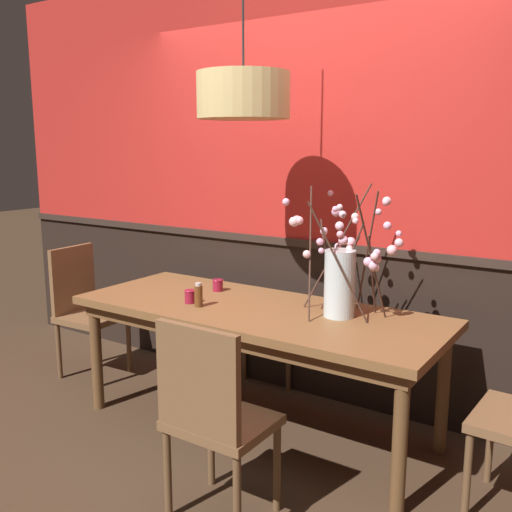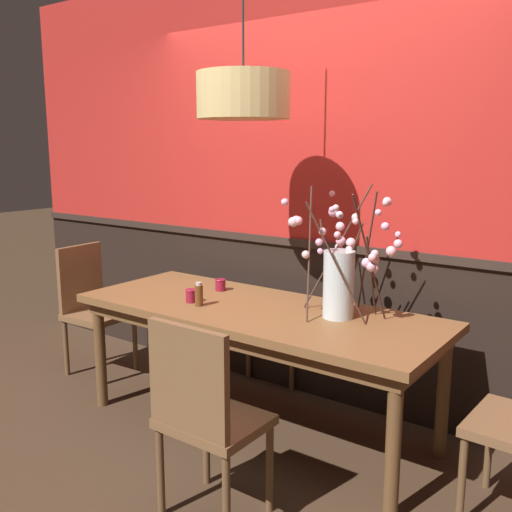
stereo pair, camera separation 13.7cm
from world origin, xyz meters
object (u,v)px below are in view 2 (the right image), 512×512
Objects in this scene: candle_holder_nearer_center at (191,296)px; condiment_bottle at (199,295)px; candle_holder_nearer_edge at (220,285)px; chair_near_side_right at (204,411)px; chair_head_west_end at (92,303)px; dining_table at (256,321)px; vase_with_blossoms at (340,277)px; chair_far_side_left at (288,307)px; pendant_lamp at (243,96)px.

candle_holder_nearer_center is 0.10m from condiment_bottle.
chair_near_side_right is at bearing -53.84° from candle_holder_nearer_edge.
chair_head_west_end is 12.58× the size of candle_holder_nearer_edge.
chair_near_side_right is at bearing -24.91° from chair_head_west_end.
condiment_bottle reaches higher than dining_table.
dining_table is 2.31× the size of chair_near_side_right.
chair_head_west_end is at bearing 172.11° from candle_holder_nearer_center.
vase_with_blossoms reaches higher than chair_head_west_end.
pendant_lamp reaches higher than chair_far_side_left.
vase_with_blossoms is 5.06× the size of condiment_bottle.
vase_with_blossoms is at bearing 2.47° from chair_head_west_end.
chair_near_side_right reaches higher than candle_holder_nearer_edge.
candle_holder_nearer_edge is at bearing 148.26° from pendant_lamp.
chair_far_side_left is at bearing 110.95° from chair_near_side_right.
chair_far_side_left is at bearing 137.93° from vase_with_blossoms.
dining_table is at bearing -69.60° from chair_far_side_left.
chair_head_west_end reaches higher than chair_far_side_left.
chair_far_side_left is 1.47m from chair_head_west_end.
chair_far_side_left is 1.04m from condiment_bottle.
dining_table is 0.89m from chair_far_side_left.
candle_holder_nearer_center is 0.33m from candle_holder_nearer_edge.
chair_near_side_right is 0.90× the size of pendant_lamp.
pendant_lamp is (-0.39, 0.81, 1.42)m from chair_near_side_right.
pendant_lamp reaches higher than vase_with_blossoms.
condiment_bottle is at bearing -89.01° from chair_far_side_left.
pendant_lamp reaches higher than candle_holder_nearer_edge.
candle_holder_nearer_center is 0.56× the size of condiment_bottle.
dining_table is at bearing 111.48° from chair_near_side_right.
chair_far_side_left is 12.21× the size of candle_holder_nearer_edge.
dining_table is 0.59m from vase_with_blossoms.
vase_with_blossoms is 0.93m from candle_holder_nearer_edge.
condiment_bottle is (0.02, -1.00, 0.30)m from chair_far_side_left.
chair_near_side_right is 1.02× the size of chair_far_side_left.
pendant_lamp is (-0.54, -0.15, 0.97)m from vase_with_blossoms.
chair_head_west_end is 0.91× the size of pendant_lamp.
candle_holder_nearer_edge is at bearing 126.16° from chair_near_side_right.
condiment_bottle reaches higher than candle_holder_nearer_center.
pendant_lamp reaches higher than dining_table.
chair_near_side_right is (0.33, -0.85, -0.14)m from dining_table.
condiment_bottle is at bearing -69.74° from candle_holder_nearer_edge.
candle_holder_nearer_edge is 0.07× the size of pendant_lamp.
pendant_lamp is at bearing -143.67° from dining_table.
dining_table is 0.42m from candle_holder_nearer_center.
vase_with_blossoms is at bearing -4.86° from candle_holder_nearer_edge.
chair_head_west_end is 1.16m from candle_holder_nearer_edge.
condiment_bottle is at bearing -150.86° from pendant_lamp.
candle_holder_nearer_center reaches higher than dining_table.
chair_far_side_left is 1.17m from vase_with_blossoms.
chair_far_side_left is at bearing 110.40° from dining_table.
chair_head_west_end is 6.70× the size of condiment_bottle.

